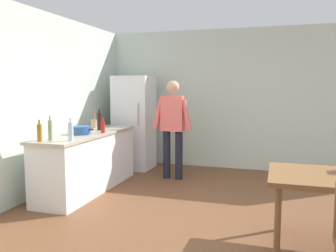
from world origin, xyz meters
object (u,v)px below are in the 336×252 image
(bottle_sauce_red, at_px, (103,127))
(person, at_px, (173,123))
(bottle_oil_amber, at_px, (40,132))
(cooking_pot, at_px, (81,130))
(refrigerator, at_px, (134,123))
(utensil_jar, at_px, (94,123))
(bottle_water_clear, at_px, (71,131))
(bottle_beer_brown, at_px, (100,120))
(bottle_vinegar_tall, at_px, (50,130))
(bottle_wine_dark, at_px, (99,121))

(bottle_sauce_red, bearing_deg, person, 51.53)
(bottle_oil_amber, bearing_deg, cooking_pot, 79.07)
(refrigerator, distance_m, person, 1.10)
(utensil_jar, bearing_deg, bottle_sauce_red, -50.20)
(bottle_sauce_red, xyz_separation_m, bottle_water_clear, (-0.02, -0.84, 0.03))
(cooking_pot, bearing_deg, person, 50.72)
(bottle_sauce_red, relative_size, bottle_water_clear, 0.80)
(person, height_order, bottle_sauce_red, person)
(person, xyz_separation_m, utensil_jar, (-1.26, -0.46, 0.00))
(refrigerator, distance_m, bottle_oil_amber, 2.57)
(refrigerator, bearing_deg, utensil_jar, -106.89)
(bottle_oil_amber, distance_m, bottle_beer_brown, 1.76)
(utensil_jar, distance_m, bottle_vinegar_tall, 1.42)
(bottle_vinegar_tall, bearing_deg, person, 59.43)
(bottle_vinegar_tall, distance_m, bottle_sauce_red, 0.92)
(cooking_pot, bearing_deg, utensil_jar, 105.98)
(refrigerator, relative_size, bottle_sauce_red, 7.50)
(cooking_pot, bearing_deg, bottle_water_clear, -70.27)
(person, distance_m, bottle_vinegar_tall, 2.18)
(refrigerator, bearing_deg, bottle_vinegar_tall, -93.75)
(utensil_jar, bearing_deg, bottle_beer_brown, 91.87)
(bottle_vinegar_tall, xyz_separation_m, bottle_sauce_red, (0.31, 0.87, -0.04))
(bottle_beer_brown, bearing_deg, bottle_vinegar_tall, -84.51)
(bottle_oil_amber, bearing_deg, utensil_jar, 93.10)
(bottle_sauce_red, xyz_separation_m, bottle_wine_dark, (-0.21, 0.28, 0.05))
(cooking_pot, relative_size, bottle_water_clear, 1.33)
(cooking_pot, relative_size, bottle_vinegar_tall, 1.25)
(utensil_jar, xyz_separation_m, bottle_water_clear, (0.44, -1.39, 0.05))
(bottle_beer_brown, bearing_deg, utensil_jar, -88.13)
(person, bearing_deg, bottle_beer_brown, -168.91)
(bottle_beer_brown, height_order, bottle_sauce_red, bottle_beer_brown)
(refrigerator, height_order, cooking_pot, refrigerator)
(refrigerator, xyz_separation_m, bottle_beer_brown, (-0.32, -0.80, 0.11))
(cooking_pot, distance_m, bottle_sauce_red, 0.34)
(utensil_jar, relative_size, bottle_water_clear, 1.07)
(cooking_pot, xyz_separation_m, bottle_vinegar_tall, (-0.08, -0.62, 0.08))
(refrigerator, bearing_deg, person, -30.23)
(bottle_oil_amber, height_order, bottle_sauce_red, bottle_oil_amber)
(bottle_vinegar_tall, distance_m, bottle_water_clear, 0.29)
(bottle_oil_amber, relative_size, bottle_sauce_red, 1.17)
(bottle_vinegar_tall, height_order, bottle_beer_brown, bottle_vinegar_tall)
(person, xyz_separation_m, cooking_pot, (-1.03, -1.26, -0.02))
(bottle_water_clear, bearing_deg, refrigerator, 93.11)
(bottle_beer_brown, distance_m, bottle_wine_dark, 0.55)
(refrigerator, height_order, utensil_jar, refrigerator)
(bottle_beer_brown, bearing_deg, person, 11.09)
(person, xyz_separation_m, bottle_water_clear, (-0.82, -1.85, 0.05))
(bottle_sauce_red, distance_m, bottle_water_clear, 0.84)
(person, bearing_deg, cooking_pot, -129.28)
(bottle_vinegar_tall, bearing_deg, utensil_jar, 96.04)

